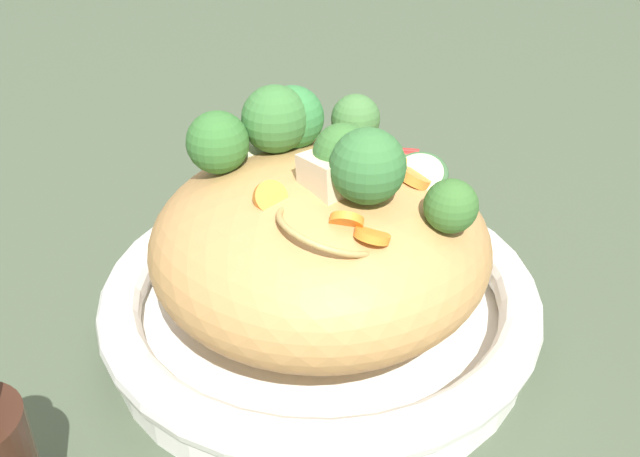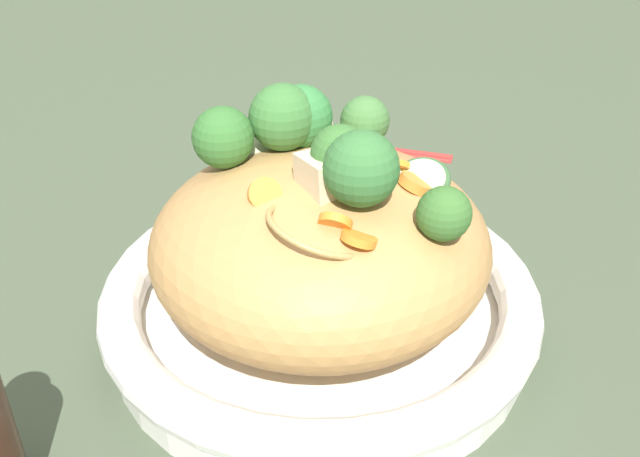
# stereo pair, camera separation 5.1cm
# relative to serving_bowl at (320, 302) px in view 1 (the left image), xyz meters

# --- Properties ---
(ground_plane) EXTENTS (3.00, 3.00, 0.00)m
(ground_plane) POSITION_rel_serving_bowl_xyz_m (0.00, 0.00, -0.03)
(ground_plane) COLOR #43503B
(serving_bowl) EXTENTS (0.32, 0.32, 0.05)m
(serving_bowl) POSITION_rel_serving_bowl_xyz_m (0.00, 0.00, 0.00)
(serving_bowl) COLOR white
(serving_bowl) RESTS_ON ground_plane
(noodle_heap) EXTENTS (0.24, 0.24, 0.13)m
(noodle_heap) POSITION_rel_serving_bowl_xyz_m (-0.00, -0.00, 0.05)
(noodle_heap) COLOR tan
(noodle_heap) RESTS_ON serving_bowl
(broccoli_florets) EXTENTS (0.15, 0.21, 0.07)m
(broccoli_florets) POSITION_rel_serving_bowl_xyz_m (0.01, 0.01, 0.12)
(broccoli_florets) COLOR #8DB46D
(broccoli_florets) RESTS_ON serving_bowl
(carrot_coins) EXTENTS (0.12, 0.10, 0.03)m
(carrot_coins) POSITION_rel_serving_bowl_xyz_m (0.00, -0.04, 0.11)
(carrot_coins) COLOR orange
(carrot_coins) RESTS_ON serving_bowl
(zucchini_slices) EXTENTS (0.10, 0.17, 0.03)m
(zucchini_slices) POSITION_rel_serving_bowl_xyz_m (0.03, 0.02, 0.11)
(zucchini_slices) COLOR beige
(zucchini_slices) RESTS_ON serving_bowl
(chicken_chunks) EXTENTS (0.09, 0.13, 0.05)m
(chicken_chunks) POSITION_rel_serving_bowl_xyz_m (0.01, 0.01, 0.11)
(chicken_chunks) COLOR beige
(chicken_chunks) RESTS_ON serving_bowl
(chopsticks_pair) EXTENTS (0.12, 0.18, 0.01)m
(chopsticks_pair) POSITION_rel_serving_bowl_xyz_m (0.24, 0.21, -0.02)
(chopsticks_pair) COLOR red
(chopsticks_pair) RESTS_ON ground_plane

